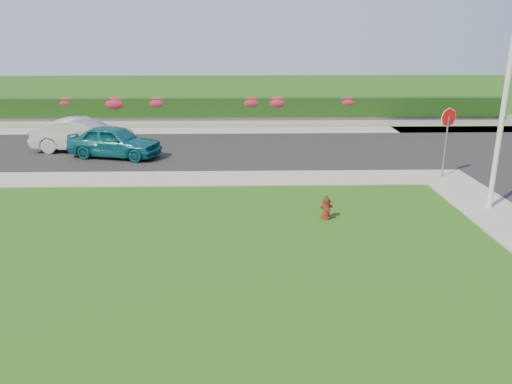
{
  "coord_description": "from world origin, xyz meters",
  "views": [
    {
      "loc": [
        -0.76,
        -9.47,
        5.3
      ],
      "look_at": [
        -0.43,
        4.44,
        0.9
      ],
      "focal_mm": 35.0,
      "sensor_mm": 36.0,
      "label": 1
    }
  ],
  "objects_px": {
    "utility_pole": "(504,104)",
    "stop_sign": "(448,126)",
    "sedan_teal": "(115,142)",
    "fire_hydrant": "(326,208)",
    "sedan_silver": "(83,135)"
  },
  "relations": [
    {
      "from": "sedan_silver",
      "to": "stop_sign",
      "type": "relative_size",
      "value": 1.71
    },
    {
      "from": "fire_hydrant",
      "to": "stop_sign",
      "type": "height_order",
      "value": "stop_sign"
    },
    {
      "from": "utility_pole",
      "to": "fire_hydrant",
      "type": "bearing_deg",
      "value": -171.7
    },
    {
      "from": "stop_sign",
      "to": "sedan_silver",
      "type": "bearing_deg",
      "value": 161.73
    },
    {
      "from": "stop_sign",
      "to": "fire_hydrant",
      "type": "bearing_deg",
      "value": -140.35
    },
    {
      "from": "sedan_teal",
      "to": "sedan_silver",
      "type": "distance_m",
      "value": 2.21
    },
    {
      "from": "utility_pole",
      "to": "stop_sign",
      "type": "height_order",
      "value": "utility_pole"
    },
    {
      "from": "sedan_teal",
      "to": "utility_pole",
      "type": "height_order",
      "value": "utility_pole"
    },
    {
      "from": "stop_sign",
      "to": "sedan_teal",
      "type": "bearing_deg",
      "value": 164.63
    },
    {
      "from": "fire_hydrant",
      "to": "stop_sign",
      "type": "relative_size",
      "value": 0.27
    },
    {
      "from": "fire_hydrant",
      "to": "utility_pole",
      "type": "height_order",
      "value": "utility_pole"
    },
    {
      "from": "utility_pole",
      "to": "stop_sign",
      "type": "bearing_deg",
      "value": 91.97
    },
    {
      "from": "fire_hydrant",
      "to": "stop_sign",
      "type": "bearing_deg",
      "value": 30.14
    },
    {
      "from": "sedan_silver",
      "to": "utility_pole",
      "type": "height_order",
      "value": "utility_pole"
    },
    {
      "from": "sedan_silver",
      "to": "stop_sign",
      "type": "xyz_separation_m",
      "value": [
        15.24,
        -4.88,
        1.22
      ]
    }
  ]
}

